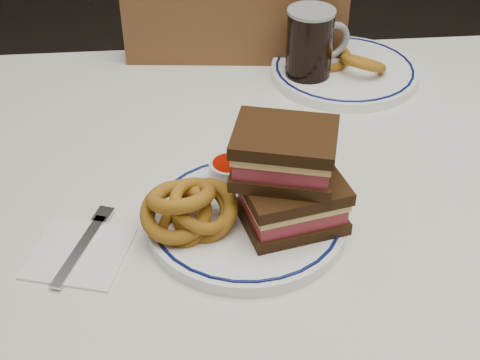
{
  "coord_description": "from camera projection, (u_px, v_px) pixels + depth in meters",
  "views": [
    {
      "loc": [
        -0.23,
        -0.85,
        1.37
      ],
      "look_at": [
        -0.17,
        -0.14,
        0.83
      ],
      "focal_mm": 50.0,
      "sensor_mm": 36.0,
      "label": 1
    }
  ],
  "objects": [
    {
      "name": "reuben_sandwich",
      "position": [
        288.0,
        178.0,
        0.89
      ],
      "size": [
        0.17,
        0.15,
        0.14
      ],
      "color": "black",
      "rests_on": "main_plate"
    },
    {
      "name": "dining_table",
      "position": [
        332.0,
        212.0,
        1.13
      ],
      "size": [
        1.27,
        0.87,
        0.75
      ],
      "color": "silver",
      "rests_on": "floor"
    },
    {
      "name": "onion_rings_main",
      "position": [
        189.0,
        208.0,
        0.89
      ],
      "size": [
        0.15,
        0.11,
        0.1
      ],
      "color": "brown",
      "rests_on": "main_plate"
    },
    {
      "name": "main_plate",
      "position": [
        247.0,
        218.0,
        0.94
      ],
      "size": [
        0.28,
        0.28,
        0.02
      ],
      "color": "white",
      "rests_on": "dining_table"
    },
    {
      "name": "ketchup_ramekin",
      "position": [
        229.0,
        171.0,
        0.98
      ],
      "size": [
        0.06,
        0.06,
        0.03
      ],
      "color": "silver",
      "rests_on": "main_plate"
    },
    {
      "name": "beer_mug",
      "position": [
        311.0,
        46.0,
        1.23
      ],
      "size": [
        0.13,
        0.09,
        0.15
      ],
      "color": "black",
      "rests_on": "dining_table"
    },
    {
      "name": "napkin_fork",
      "position": [
        81.0,
        251.0,
        0.9
      ],
      "size": [
        0.15,
        0.17,
        0.01
      ],
      "color": "white",
      "rests_on": "dining_table"
    },
    {
      "name": "onion_rings_far",
      "position": [
        346.0,
        61.0,
        1.27
      ],
      "size": [
        0.15,
        0.13,
        0.07
      ],
      "color": "brown",
      "rests_on": "far_plate"
    },
    {
      "name": "far_plate",
      "position": [
        344.0,
        71.0,
        1.28
      ],
      "size": [
        0.28,
        0.28,
        0.02
      ],
      "color": "white",
      "rests_on": "dining_table"
    },
    {
      "name": "chair_far",
      "position": [
        237.0,
        131.0,
        1.58
      ],
      "size": [
        0.48,
        0.48,
        0.94
      ],
      "color": "#4F2D19",
      "rests_on": "floor"
    }
  ]
}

